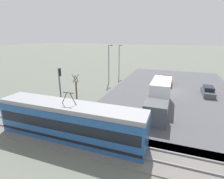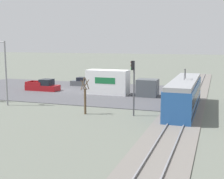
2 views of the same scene
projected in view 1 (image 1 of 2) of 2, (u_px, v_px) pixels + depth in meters
name	position (u px, v px, depth m)	size (l,w,h in m)	color
ground_plane	(172.00, 90.00, 31.74)	(320.00, 320.00, 0.00)	#60665B
road_surface	(172.00, 90.00, 31.73)	(20.66, 37.09, 0.08)	#4C4C51
rail_bed	(164.00, 157.00, 14.19)	(66.98, 4.40, 0.22)	slate
light_rail_tram	(71.00, 121.00, 16.52)	(14.48, 2.80, 4.57)	#235193
box_truck	(160.00, 97.00, 23.32)	(2.52, 10.35, 3.53)	#4C5156
pickup_truck	(166.00, 82.00, 34.54)	(2.09, 5.24, 1.80)	maroon
sedan_car_0	(208.00, 91.00, 28.76)	(1.71, 4.64, 1.47)	#4C5156
traffic_light_pole	(60.00, 85.00, 21.64)	(0.28, 0.47, 5.72)	#47474C
street_tree	(76.00, 88.00, 27.00)	(0.94, 0.78, 3.90)	brown
street_lamp_near_crossing	(119.00, 58.00, 40.87)	(0.36, 1.95, 7.45)	gray
street_lamp_mid_block	(109.00, 61.00, 35.66)	(0.36, 1.95, 7.73)	gray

